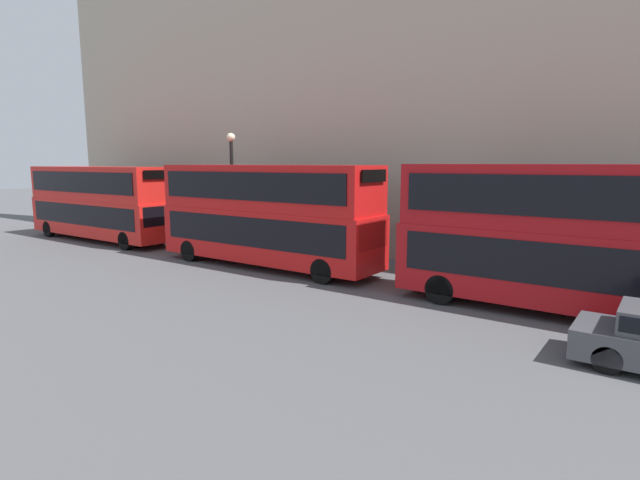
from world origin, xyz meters
name	(u,v)px	position (x,y,z in m)	size (l,w,h in m)	color
bus_leading	(577,234)	(1.60, 4.71, 2.53)	(2.59, 10.71, 4.61)	#A80F14
bus_second_in_queue	(266,212)	(1.60, 17.15, 2.50)	(2.59, 10.99, 4.55)	red
bus_third_in_queue	(100,200)	(1.60, 30.41, 2.44)	(2.59, 11.49, 4.42)	red
street_lamp	(232,179)	(3.47, 21.14, 3.83)	(0.44, 0.44, 6.15)	black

